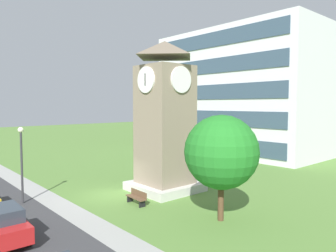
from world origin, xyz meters
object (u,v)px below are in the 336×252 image
object	(u,v)px
street_lamp	(21,155)
parked_car_red	(0,224)
tree_by_building	(168,132)
tree_near_tower	(221,152)
clock_tower	(165,124)
park_bench	(137,197)

from	to	relation	value
street_lamp	parked_car_red	distance (m)	6.62
tree_by_building	parked_car_red	bearing A→B (deg)	-59.50
tree_near_tower	tree_by_building	size ratio (longest dim) A/B	1.25
tree_near_tower	parked_car_red	size ratio (longest dim) A/B	1.43
street_lamp	clock_tower	bearing A→B (deg)	67.90
street_lamp	parked_car_red	world-z (taller)	street_lamp
clock_tower	tree_near_tower	bearing A→B (deg)	-14.39
clock_tower	parked_car_red	bearing A→B (deg)	-80.77
clock_tower	tree_by_building	size ratio (longest dim) A/B	2.35
tree_near_tower	park_bench	bearing A→B (deg)	-161.36
tree_near_tower	parked_car_red	bearing A→B (deg)	-116.21
park_bench	tree_by_building	distance (m)	18.27
tree_by_building	tree_near_tower	bearing A→B (deg)	-33.21
clock_tower	tree_near_tower	xyz separation A→B (m)	(6.83, -1.75, -1.15)
park_bench	tree_by_building	xyz separation A→B (m)	(-12.16, 13.36, 2.73)
street_lamp	tree_by_building	bearing A→B (deg)	110.59
tree_near_tower	parked_car_red	world-z (taller)	tree_near_tower
clock_tower	tree_by_building	distance (m)	14.65
tree_near_tower	parked_car_red	xyz separation A→B (m)	(-4.92, -10.00, -2.97)
tree_near_tower	clock_tower	bearing A→B (deg)	165.61
tree_near_tower	tree_by_building	distance (m)	21.05
clock_tower	tree_near_tower	size ratio (longest dim) A/B	1.88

